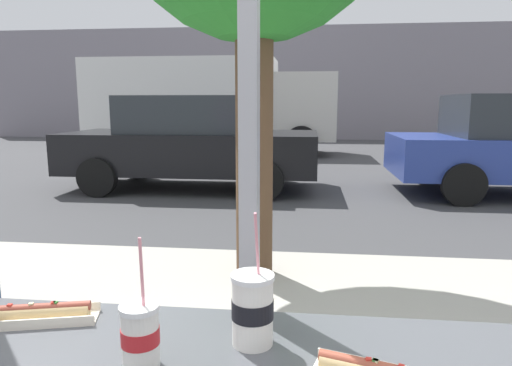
% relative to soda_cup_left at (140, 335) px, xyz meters
% --- Properties ---
extents(ground_plane, '(60.00, 60.00, 0.00)m').
position_rel_soda_cup_left_xyz_m(ground_plane, '(0.20, 8.26, -1.01)').
color(ground_plane, '#424244').
extents(sidewalk_strip, '(16.00, 2.80, 0.13)m').
position_rel_soda_cup_left_xyz_m(sidewalk_strip, '(0.20, 1.86, -0.94)').
color(sidewalk_strip, '#B2ADA3').
rests_on(sidewalk_strip, ground).
extents(building_facade_far, '(28.00, 1.20, 4.65)m').
position_rel_soda_cup_left_xyz_m(building_facade_far, '(0.20, 19.36, 1.32)').
color(building_facade_far, gray).
rests_on(building_facade_far, ground).
extents(soda_cup_left, '(0.09, 0.09, 0.30)m').
position_rel_soda_cup_left_xyz_m(soda_cup_left, '(0.00, 0.00, 0.00)').
color(soda_cup_left, silver).
rests_on(soda_cup_left, window_counter).
extents(soda_cup_right, '(0.10, 0.10, 0.33)m').
position_rel_soda_cup_left_xyz_m(soda_cup_right, '(0.23, 0.12, 0.02)').
color(soda_cup_right, white).
rests_on(soda_cup_right, window_counter).
extents(hotdog_tray_far, '(0.29, 0.16, 0.05)m').
position_rel_soda_cup_left_xyz_m(hotdog_tray_far, '(-0.33, 0.18, -0.05)').
color(hotdog_tray_far, beige).
rests_on(hotdog_tray_far, window_counter).
extents(parked_car_black, '(4.38, 2.03, 1.63)m').
position_rel_soda_cup_left_xyz_m(parked_car_black, '(-1.68, 7.07, -0.17)').
color(parked_car_black, black).
rests_on(parked_car_black, ground).
extents(box_truck, '(7.31, 2.44, 2.79)m').
position_rel_soda_cup_left_xyz_m(box_truck, '(-2.65, 12.88, 0.54)').
color(box_truck, silver).
rests_on(box_truck, ground).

